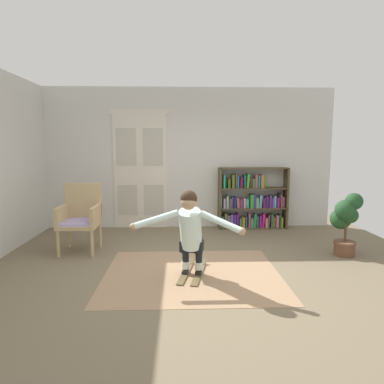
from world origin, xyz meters
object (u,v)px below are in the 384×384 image
at_px(bookshelf, 250,202).
at_px(wicker_chair, 81,216).
at_px(person_skier, 190,228).
at_px(potted_plant, 346,220).
at_px(skis_pair, 193,272).

xyz_separation_m(bookshelf, wicker_chair, (-3.09, -1.43, 0.03)).
relative_size(bookshelf, person_skier, 1.02).
height_order(potted_plant, skis_pair, potted_plant).
relative_size(bookshelf, potted_plant, 1.43).
bearing_deg(potted_plant, person_skier, -160.68).
relative_size(wicker_chair, person_skier, 0.78).
relative_size(potted_plant, person_skier, 0.71).
height_order(bookshelf, skis_pair, bookshelf).
height_order(wicker_chair, person_skier, person_skier).
distance_m(wicker_chair, skis_pair, 2.17).
bearing_deg(skis_pair, bookshelf, 62.54).
bearing_deg(wicker_chair, potted_plant, -5.24).
bearing_deg(person_skier, skis_pair, 78.04).
height_order(wicker_chair, skis_pair, wicker_chair).
relative_size(wicker_chair, potted_plant, 1.10).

